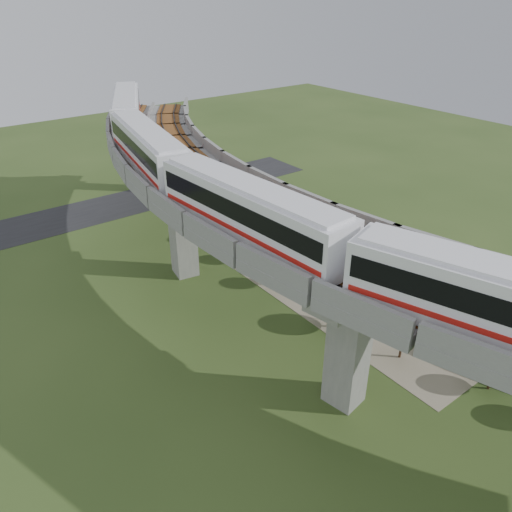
# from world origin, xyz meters

# --- Properties ---
(ground) EXTENTS (160.00, 160.00, 0.00)m
(ground) POSITION_xyz_m (0.00, 0.00, 0.00)
(ground) COLOR #354C1E
(ground) RESTS_ON ground
(dirt_lot) EXTENTS (18.00, 26.00, 0.04)m
(dirt_lot) POSITION_xyz_m (14.00, -2.00, 0.02)
(dirt_lot) COLOR gray
(dirt_lot) RESTS_ON ground
(asphalt_road) EXTENTS (60.00, 8.00, 0.03)m
(asphalt_road) POSITION_xyz_m (0.00, 30.00, 0.01)
(asphalt_road) COLOR #232326
(asphalt_road) RESTS_ON ground
(viaduct) EXTENTS (19.58, 73.98, 11.40)m
(viaduct) POSITION_xyz_m (3.84, 0.00, 9.05)
(viaduct) COLOR #99968E
(viaduct) RESTS_ON ground
(metro_train) EXTENTS (11.92, 61.26, 3.64)m
(metro_train) POSITION_xyz_m (0.41, 2.78, 12.31)
(metro_train) COLOR white
(metro_train) RESTS_ON ground
(fence) EXTENTS (3.87, 38.73, 1.50)m
(fence) POSITION_xyz_m (9.75, 0.00, 0.75)
(fence) COLOR #2D382D
(fence) RESTS_ON ground
(tree_0) EXTENTS (2.72, 2.72, 3.19)m
(tree_0) POSITION_xyz_m (10.64, 21.28, 2.03)
(tree_0) COLOR #382314
(tree_0) RESTS_ON ground
(tree_1) EXTENTS (2.82, 2.82, 2.95)m
(tree_1) POSITION_xyz_m (9.74, 16.06, 1.75)
(tree_1) COLOR #382314
(tree_1) RESTS_ON ground
(tree_2) EXTENTS (2.95, 2.95, 3.65)m
(tree_2) POSITION_xyz_m (7.73, 13.37, 2.40)
(tree_2) COLOR #382314
(tree_2) RESTS_ON ground
(tree_3) EXTENTS (2.08, 2.08, 2.97)m
(tree_3) POSITION_xyz_m (6.98, 8.49, 2.08)
(tree_3) COLOR #382314
(tree_3) RESTS_ON ground
(tree_4) EXTENTS (2.08, 2.08, 2.97)m
(tree_4) POSITION_xyz_m (6.35, 3.35, 2.08)
(tree_4) COLOR #382314
(tree_4) RESTS_ON ground
(tree_5) EXTENTS (2.95, 2.95, 3.48)m
(tree_5) POSITION_xyz_m (6.20, -4.48, 2.23)
(tree_5) COLOR #382314
(tree_5) RESTS_ON ground
(tree_6) EXTENTS (1.87, 1.87, 3.00)m
(tree_6) POSITION_xyz_m (7.34, -9.97, 2.20)
(tree_6) COLOR #382314
(tree_6) RESTS_ON ground
(tree_7) EXTENTS (2.13, 2.13, 2.71)m
(tree_7) POSITION_xyz_m (9.59, -15.74, 1.80)
(tree_7) COLOR #382314
(tree_7) RESTS_ON ground
(car_white) EXTENTS (2.70, 3.82, 1.21)m
(car_white) POSITION_xyz_m (10.54, -11.62, 0.64)
(car_white) COLOR silver
(car_white) RESTS_ON dirt_lot
(car_red) EXTENTS (3.28, 4.25, 1.35)m
(car_red) POSITION_xyz_m (19.49, 0.63, 0.71)
(car_red) COLOR #AB0F21
(car_red) RESTS_ON dirt_lot
(car_dark) EXTENTS (4.80, 3.66, 1.30)m
(car_dark) POSITION_xyz_m (15.86, 4.29, 0.69)
(car_dark) COLOR black
(car_dark) RESTS_ON dirt_lot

